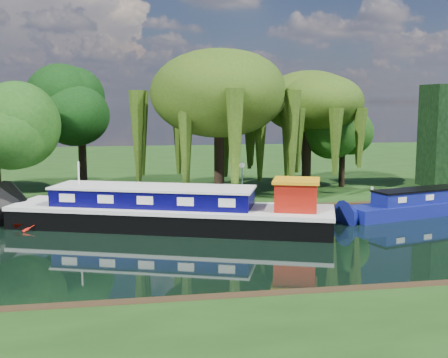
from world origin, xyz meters
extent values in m
plane|color=black|center=(0.00, 0.00, 0.00)|extent=(120.00, 120.00, 0.00)
cube|color=black|center=(0.00, 34.00, 0.23)|extent=(120.00, 52.00, 0.45)
cube|color=black|center=(-4.85, 4.67, 0.45)|extent=(18.47, 9.94, 1.21)
cube|color=silver|center=(-4.85, 4.67, 1.16)|extent=(18.59, 10.05, 0.22)
cube|color=#050242|center=(-5.81, 5.01, 1.76)|extent=(11.59, 6.54, 0.96)
cube|color=silver|center=(-5.81, 5.01, 2.30)|extent=(11.85, 6.80, 0.12)
cube|color=maroon|center=(1.80, 2.29, 2.04)|extent=(2.84, 2.84, 1.51)
cube|color=orange|center=(1.80, 2.29, 2.88)|extent=(3.16, 3.16, 0.16)
cylinder|color=silver|center=(-9.99, 6.51, 2.49)|extent=(0.10, 0.10, 2.42)
cube|color=navy|center=(12.04, 5.92, 0.34)|extent=(12.64, 5.24, 0.94)
cube|color=navy|center=(12.04, 5.92, 1.21)|extent=(8.88, 3.77, 0.78)
cube|color=black|center=(12.04, 5.92, 1.65)|extent=(9.00, 3.89, 0.10)
cube|color=silver|center=(9.07, 4.29, 1.24)|extent=(0.62, 0.21, 0.33)
cube|color=silver|center=(11.19, 4.86, 1.24)|extent=(0.62, 0.21, 0.33)
imported|color=maroon|center=(-11.82, 6.10, 0.00)|extent=(3.66, 2.71, 0.73)
cylinder|color=black|center=(-0.97, 11.17, 3.35)|extent=(0.75, 0.75, 5.81)
ellipsoid|color=#2B3F0D|center=(-0.97, 11.17, 7.55)|extent=(8.11, 8.11, 5.24)
cylinder|color=black|center=(6.35, 14.43, 2.91)|extent=(0.70, 0.70, 4.92)
ellipsoid|color=#2B3F0D|center=(6.35, 14.43, 6.46)|extent=(6.72, 6.72, 4.34)
cylinder|color=black|center=(-10.51, 16.73, 3.73)|extent=(0.59, 0.59, 6.56)
ellipsoid|color=black|center=(-10.51, 16.73, 6.42)|extent=(5.25, 5.25, 5.25)
cylinder|color=black|center=(9.47, 15.02, 3.05)|extent=(0.45, 0.45, 5.20)
ellipsoid|color=#133F0F|center=(9.47, 15.02, 5.17)|extent=(4.16, 4.16, 4.16)
cylinder|color=silver|center=(0.50, 10.50, 1.55)|extent=(0.10, 0.10, 2.20)
sphere|color=white|center=(0.50, 10.50, 2.83)|extent=(0.36, 0.36, 0.36)
cylinder|color=silver|center=(-10.00, 8.40, 0.95)|extent=(0.16, 0.16, 1.00)
cylinder|color=silver|center=(-4.00, 8.40, 0.95)|extent=(0.16, 0.16, 1.00)
cylinder|color=silver|center=(3.00, 8.40, 0.95)|extent=(0.16, 0.16, 1.00)
cylinder|color=silver|center=(9.00, 8.40, 0.95)|extent=(0.16, 0.16, 1.00)
camera|label=1|loc=(-7.22, -26.60, 7.10)|focal=45.00mm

